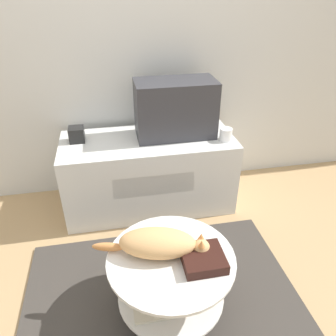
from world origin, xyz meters
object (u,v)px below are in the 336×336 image
dvd_box (203,259)px  cat (159,243)px  tv (175,109)px  speaker (77,134)px

dvd_box → cat: size_ratio=0.35×
tv → dvd_box: (-0.10, -1.14, -0.35)m
tv → dvd_box: bearing=-94.9°
speaker → cat: 1.16m
tv → cat: size_ratio=0.98×
cat → dvd_box: bearing=-14.7°
speaker → cat: (0.43, -1.06, -0.15)m
tv → dvd_box: size_ratio=2.81×
tv → speaker: tv is taller
tv → dvd_box: tv is taller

